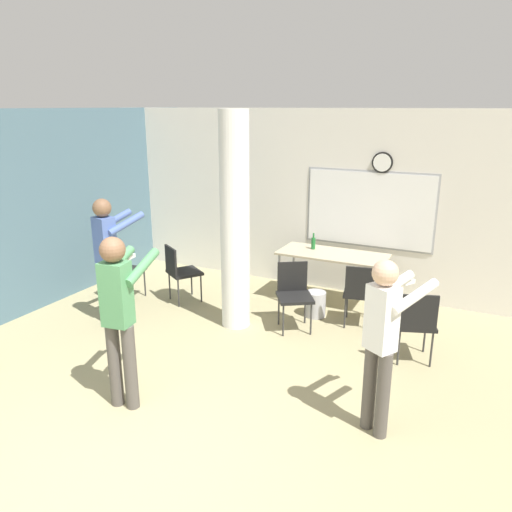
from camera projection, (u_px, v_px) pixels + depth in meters
ground_plane at (112, 493)px, 3.81m from camera, size 24.00×24.00×0.00m
wall_left_accent at (35, 212)px, 7.03m from camera, size 0.12×7.00×2.80m
wall_back at (331, 202)px, 7.73m from camera, size 8.00×0.15×2.80m
support_pillar at (235, 223)px, 6.34m from camera, size 0.38×0.38×2.80m
folding_table at (333, 257)px, 7.28m from camera, size 1.57×0.69×0.77m
bottle_on_table at (313, 243)px, 7.46m from camera, size 0.06×0.06×0.25m
waste_bin at (316, 304)px, 6.96m from camera, size 0.28×0.28×0.36m
chair_by_left_wall at (123, 266)px, 7.51m from camera, size 0.50×0.50×0.87m
chair_near_pillar at (180, 269)px, 7.38m from camera, size 0.61×0.61×0.87m
chair_table_front at (294, 291)px, 6.51m from camera, size 0.61×0.61×0.87m
chair_table_right at (361, 290)px, 6.54m from camera, size 0.52×0.52×0.87m
chair_mid_room at (416, 321)px, 5.62m from camera, size 0.56×0.56×0.87m
person_watching_back at (108, 252)px, 6.47m from camera, size 0.49×0.68×1.72m
person_playing_side at (383, 334)px, 4.27m from camera, size 0.57×0.68×1.63m
person_playing_front at (119, 309)px, 4.66m from camera, size 0.44×0.66×1.72m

